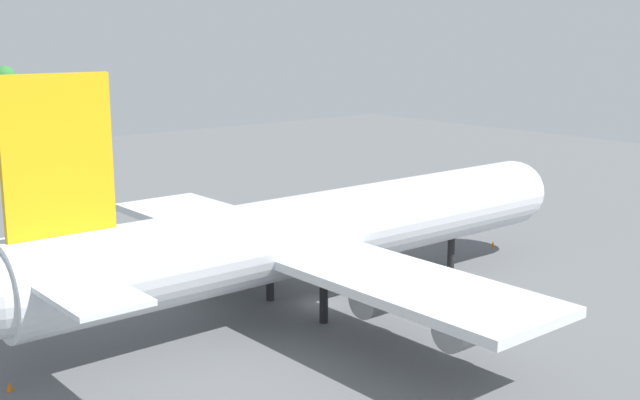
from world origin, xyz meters
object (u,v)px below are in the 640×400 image
object	(u,v)px
fuel_truck	(414,223)
safety_cone_nose	(493,244)
safety_cone_tail	(10,386)
cargo_airplane	(320,232)

from	to	relation	value
fuel_truck	safety_cone_nose	world-z (taller)	fuel_truck
safety_cone_tail	fuel_truck	bearing A→B (deg)	13.47
cargo_airplane	safety_cone_nose	bearing A→B (deg)	5.01
safety_cone_nose	safety_cone_tail	distance (m)	52.77
safety_cone_nose	safety_cone_tail	world-z (taller)	safety_cone_tail
cargo_airplane	safety_cone_tail	xyz separation A→B (m)	(-26.31, -0.17, -6.02)
fuel_truck	safety_cone_tail	size ratio (longest dim) A/B	8.36
cargo_airplane	fuel_truck	distance (m)	27.41
cargo_airplane	safety_cone_nose	world-z (taller)	cargo_airplane
cargo_airplane	fuel_truck	xyz separation A→B (m)	(24.16, 11.91, -5.09)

